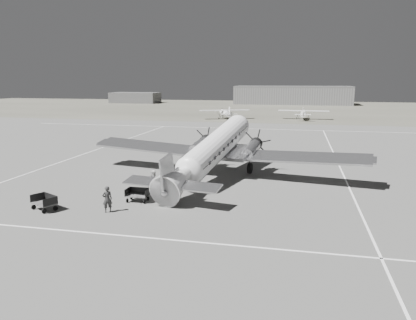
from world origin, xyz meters
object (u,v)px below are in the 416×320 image
(baggage_cart_near, at_px, (138,195))
(baggage_cart_far, at_px, (44,203))
(ramp_agent, at_px, (154,182))
(shed_secondary, at_px, (135,98))
(ground_crew, at_px, (107,199))
(dc3_airliner, at_px, (213,151))
(light_plane_right, at_px, (303,114))
(light_plane_left, at_px, (225,114))
(passenger, at_px, (162,180))
(hangar_main, at_px, (292,95))

(baggage_cart_near, relative_size, baggage_cart_far, 0.94)
(ramp_agent, bearing_deg, baggage_cart_near, -174.29)
(shed_secondary, xyz_separation_m, ground_crew, (49.96, -125.22, -1.08))
(dc3_airliner, distance_m, light_plane_right, 60.33)
(dc3_airliner, distance_m, baggage_cart_far, 15.00)
(light_plane_left, height_order, light_plane_right, light_plane_left)
(shed_secondary, bearing_deg, light_plane_left, -51.49)
(ground_crew, xyz_separation_m, passenger, (1.71, 6.52, -0.11))
(hangar_main, distance_m, ground_crew, 130.63)
(light_plane_right, xyz_separation_m, ground_crew, (-13.62, -70.43, -0.27))
(dc3_airliner, xyz_separation_m, passenger, (-3.43, -4.19, -1.81))
(shed_secondary, height_order, light_plane_left, shed_secondary)
(dc3_airliner, bearing_deg, baggage_cart_near, -107.40)
(dc3_airliner, distance_m, ramp_agent, 6.78)
(shed_secondary, bearing_deg, light_plane_right, -40.75)
(light_plane_right, relative_size, ground_crew, 6.20)
(light_plane_right, xyz_separation_m, ramp_agent, (-12.12, -65.17, -0.24))
(hangar_main, height_order, passenger, hangar_main)
(light_plane_left, bearing_deg, baggage_cart_far, -112.48)
(hangar_main, relative_size, light_plane_left, 3.57)
(hangar_main, bearing_deg, ramp_agent, -93.91)
(hangar_main, distance_m, light_plane_left, 64.51)
(hangar_main, distance_m, shed_secondary, 60.22)
(hangar_main, distance_m, baggage_cart_far, 131.60)
(shed_secondary, height_order, baggage_cart_near, shed_secondary)
(light_plane_left, height_order, ground_crew, light_plane_left)
(passenger, bearing_deg, baggage_cart_near, -178.16)
(dc3_airliner, distance_m, passenger, 5.71)
(hangar_main, height_order, baggage_cart_near, hangar_main)
(hangar_main, height_order, light_plane_right, hangar_main)
(light_plane_left, bearing_deg, light_plane_right, -11.58)
(hangar_main, distance_m, ramp_agent, 125.27)
(hangar_main, bearing_deg, ground_crew, -94.41)
(shed_secondary, bearing_deg, baggage_cart_near, -67.38)
(hangar_main, height_order, ground_crew, hangar_main)
(light_plane_left, height_order, baggage_cart_far, light_plane_left)
(ramp_agent, relative_size, passenger, 1.16)
(shed_secondary, distance_m, baggage_cart_near, 132.67)
(hangar_main, relative_size, dc3_airliner, 1.53)
(baggage_cart_near, xyz_separation_m, ground_crew, (-1.07, -2.77, 0.43))
(shed_secondary, xyz_separation_m, baggage_cart_far, (45.42, -125.76, -1.47))
(dc3_airliner, distance_m, ground_crew, 12.01)
(dc3_airliner, relative_size, ground_crew, 14.89)
(ground_crew, relative_size, ramp_agent, 0.98)
(shed_secondary, distance_m, light_plane_right, 83.94)
(light_plane_left, distance_m, baggage_cart_near, 64.68)
(baggage_cart_near, distance_m, ground_crew, 3.00)
(passenger, bearing_deg, ramp_agent, -178.16)
(baggage_cart_near, bearing_deg, passenger, 79.72)
(shed_secondary, distance_m, ground_crew, 134.82)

